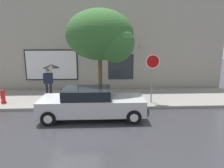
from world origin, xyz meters
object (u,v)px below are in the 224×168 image
at_px(pedestrian_with_umbrella, 50,72).
at_px(street_tree, 103,37).
at_px(fire_hydrant, 3,96).
at_px(parked_car, 91,103).
at_px(stop_sign, 152,69).

bearing_deg(pedestrian_with_umbrella, street_tree, -20.15).
distance_m(fire_hydrant, pedestrian_with_umbrella, 2.85).
height_order(parked_car, street_tree, street_tree).
distance_m(fire_hydrant, street_tree, 6.38).
relative_size(parked_car, stop_sign, 1.76).
height_order(parked_car, stop_sign, stop_sign).
height_order(fire_hydrant, pedestrian_with_umbrella, pedestrian_with_umbrella).
xyz_separation_m(fire_hydrant, pedestrian_with_umbrella, (2.41, 0.90, 1.22)).
distance_m(parked_car, street_tree, 3.57).
distance_m(pedestrian_with_umbrella, stop_sign, 5.88).
xyz_separation_m(parked_car, fire_hydrant, (-4.95, 2.06, -0.18)).
relative_size(parked_car, street_tree, 0.94).
bearing_deg(parked_car, pedestrian_with_umbrella, 130.63).
distance_m(street_tree, stop_sign, 3.14).
height_order(parked_car, pedestrian_with_umbrella, pedestrian_with_umbrella).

